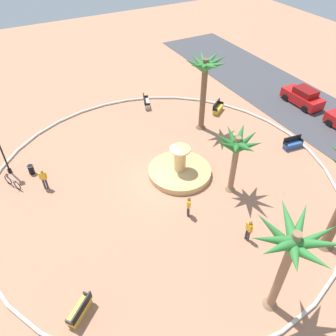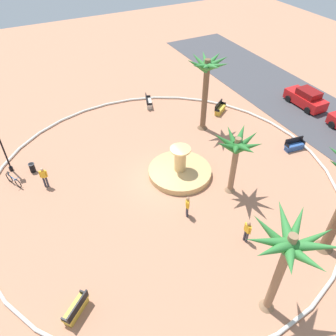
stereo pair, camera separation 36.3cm
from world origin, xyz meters
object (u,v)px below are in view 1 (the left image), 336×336
(bicycle_red_frame, at_px, (12,182))
(parked_car_leftmost, at_px, (303,97))
(fountain, at_px, (180,171))
(bench_southeast, at_px, (292,144))
(bench_north, at_px, (80,311))
(trash_bin, at_px, (31,169))
(palm_tree_mid_plaza, at_px, (237,148))
(bench_west, at_px, (146,103))
(person_cyclist_helmet, at_px, (44,178))
(palm_tree_by_curb, at_px, (292,248))
(person_pedestrian_stroll, at_px, (189,205))
(person_cyclist_photo, at_px, (249,229))
(bench_east, at_px, (218,109))
(palm_tree_far_side, at_px, (205,74))

(bicycle_red_frame, height_order, parked_car_leftmost, parked_car_leftmost)
(fountain, distance_m, bench_southeast, 9.57)
(bench_north, xyz_separation_m, trash_bin, (-11.90, 0.01, 0.04))
(palm_tree_mid_plaza, distance_m, parked_car_leftmost, 14.70)
(palm_tree_mid_plaza, relative_size, bench_west, 2.77)
(person_cyclist_helmet, bearing_deg, bench_southeast, 75.95)
(fountain, height_order, palm_tree_by_curb, palm_tree_by_curb)
(person_pedestrian_stroll, bearing_deg, bicycle_red_frame, -130.77)
(fountain, height_order, person_cyclist_helmet, fountain)
(bench_north, relative_size, bicycle_red_frame, 1.00)
(bench_west, relative_size, bench_north, 1.08)
(trash_bin, bearing_deg, person_cyclist_helmet, 15.15)
(bench_north, xyz_separation_m, person_cyclist_helmet, (-9.83, 0.57, 0.58))
(bicycle_red_frame, height_order, person_cyclist_photo, person_cyclist_photo)
(bench_west, relative_size, parked_car_leftmost, 0.42)
(bench_east, xyz_separation_m, trash_bin, (0.73, -16.81, 0.04))
(person_pedestrian_stroll, bearing_deg, person_cyclist_photo, 32.19)
(fountain, bearing_deg, person_cyclist_photo, 4.67)
(palm_tree_by_curb, relative_size, palm_tree_mid_plaza, 1.27)
(person_cyclist_helmet, bearing_deg, fountain, 70.79)
(palm_tree_mid_plaza, bearing_deg, palm_tree_by_curb, -22.88)
(palm_tree_far_side, xyz_separation_m, bench_west, (-5.56, -2.56, -4.56))
(palm_tree_mid_plaza, relative_size, parked_car_leftmost, 1.15)
(bench_east, bearing_deg, person_cyclist_photo, -27.98)
(bench_west, xyz_separation_m, person_cyclist_helmet, (6.86, -10.93, 0.58))
(palm_tree_by_curb, distance_m, bench_north, 10.30)
(fountain, xyz_separation_m, person_cyclist_helmet, (-3.08, -8.85, 0.60))
(person_cyclist_photo, bearing_deg, trash_bin, -140.55)
(bench_west, height_order, bench_southeast, same)
(trash_bin, distance_m, person_cyclist_helmet, 2.21)
(person_pedestrian_stroll, bearing_deg, trash_bin, -138.18)
(bicycle_red_frame, bearing_deg, person_cyclist_photo, 45.16)
(bench_north, bearing_deg, person_cyclist_helmet, 176.70)
(bench_north, bearing_deg, palm_tree_far_side, 128.37)
(palm_tree_mid_plaza, relative_size, person_cyclist_photo, 2.82)
(bench_north, relative_size, person_cyclist_helmet, 0.94)
(bench_east, relative_size, bench_north, 1.04)
(palm_tree_by_curb, bearing_deg, bicycle_red_frame, -146.84)
(palm_tree_by_curb, bearing_deg, parked_car_leftmost, 130.82)
(bench_west, distance_m, parked_car_leftmost, 14.77)
(parked_car_leftmost, bearing_deg, palm_tree_mid_plaza, -64.01)
(bench_southeast, distance_m, person_pedestrian_stroll, 11.18)
(palm_tree_mid_plaza, distance_m, bicycle_red_frame, 15.36)
(palm_tree_far_side, distance_m, person_pedestrian_stroll, 10.90)
(bench_southeast, xyz_separation_m, trash_bin, (-6.65, -18.86, 0.04))
(bench_west, height_order, parked_car_leftmost, parked_car_leftmost)
(bench_east, relative_size, trash_bin, 2.20)
(bicycle_red_frame, bearing_deg, parked_car_leftmost, 87.66)
(bench_east, height_order, person_cyclist_helmet, person_cyclist_helmet)
(bench_north, height_order, person_cyclist_photo, person_cyclist_photo)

